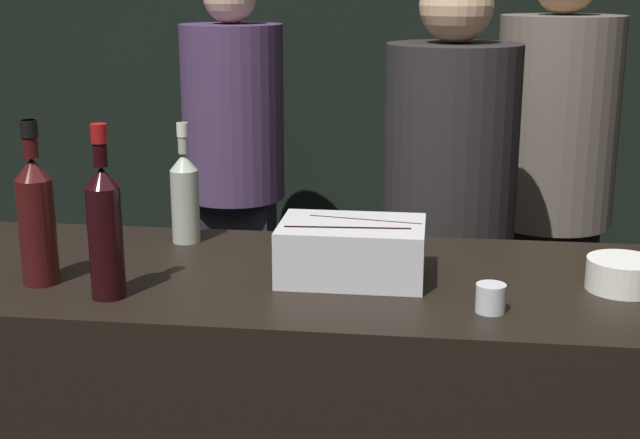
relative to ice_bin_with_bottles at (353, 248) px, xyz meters
The scene contains 10 objects.
wall_back_chalkboard 2.32m from the ice_bin_with_bottles, 91.98° to the left, with size 6.40×0.06×2.80m.
ice_bin_with_bottles is the anchor object (origin of this frame).
bowl_white 0.58m from the ice_bin_with_bottles, ahead, with size 0.15×0.15×0.07m.
candle_votive 0.35m from the ice_bin_with_bottles, 30.93° to the right, with size 0.06×0.06×0.06m.
red_wine_bottle_black_foil 0.69m from the ice_bin_with_bottles, 169.63° to the right, with size 0.08×0.08×0.36m.
white_wine_bottle 0.51m from the ice_bin_with_bottles, 152.64° to the left, with size 0.07×0.07×0.31m.
red_wine_bottle_tall 0.54m from the ice_bin_with_bottles, 158.95° to the right, with size 0.07×0.07×0.37m.
person_in_hoodie 1.39m from the ice_bin_with_bottles, 64.80° to the left, with size 0.42×0.42×1.71m.
person_blond_tee 1.73m from the ice_bin_with_bottles, 111.66° to the left, with size 0.41×0.41×1.66m.
person_grey_polo 0.75m from the ice_bin_with_bottles, 72.54° to the left, with size 0.39×0.39×1.65m.
Camera 1 is at (0.25, -1.56, 1.61)m, focal length 50.00 mm.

